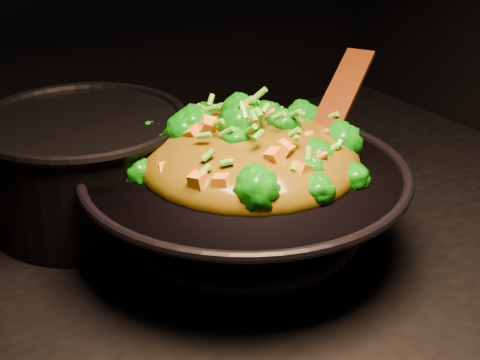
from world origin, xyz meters
TOP-DOWN VIEW (x-y plane):
  - wok at (0.07, 0.07)m, footprint 0.48×0.48m
  - stir_fry at (0.08, 0.08)m, footprint 0.27×0.27m
  - spatula at (0.20, 0.08)m, footprint 0.22×0.16m
  - back_pot at (-0.06, 0.24)m, footprint 0.30×0.30m

SIDE VIEW (x-z plane):
  - wok at x=0.07m, z-range 0.90..1.00m
  - back_pot at x=-0.06m, z-range 0.90..1.04m
  - spatula at x=0.20m, z-range 1.00..1.10m
  - stir_fry at x=0.08m, z-range 1.00..1.09m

